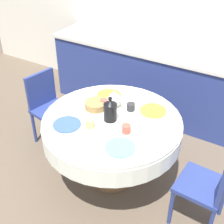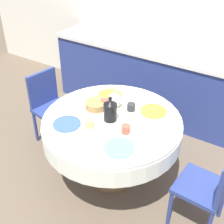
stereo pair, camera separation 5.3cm
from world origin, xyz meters
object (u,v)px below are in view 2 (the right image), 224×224
coffee_carafe (110,110)px  teapot (115,100)px  chair_right (50,104)px  chair_left (210,186)px

coffee_carafe → teapot: coffee_carafe is taller
chair_right → coffee_carafe: coffee_carafe is taller
coffee_carafe → teapot: (-0.08, 0.21, -0.03)m
chair_left → chair_right: bearing=85.9°
chair_right → chair_left: bearing=94.1°
chair_left → coffee_carafe: coffee_carafe is taller
coffee_carafe → teapot: size_ratio=1.34×
coffee_carafe → teapot: 0.23m
chair_right → teapot: (0.89, 0.00, 0.35)m
chair_left → coffee_carafe: bearing=91.0°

